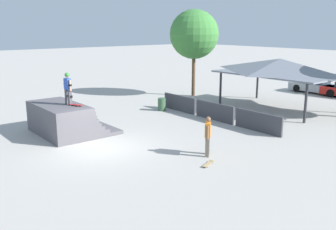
{
  "coord_description": "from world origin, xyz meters",
  "views": [
    {
      "loc": [
        14.68,
        -8.02,
        5.48
      ],
      "look_at": [
        -0.44,
        4.25,
        0.88
      ],
      "focal_mm": 40.0,
      "sensor_mm": 36.0,
      "label": 1
    }
  ],
  "objects_px": {
    "skateboard_on_deck": "(76,105)",
    "tree_far_back": "(194,34)",
    "skater_on_deck": "(68,86)",
    "bystander_walking": "(208,134)",
    "skateboard_on_ground": "(209,164)",
    "parked_car_silver": "(316,86)",
    "trash_bin": "(162,104)"
  },
  "relations": [
    {
      "from": "skateboard_on_deck",
      "to": "skateboard_on_ground",
      "type": "distance_m",
      "value": 7.63
    },
    {
      "from": "skateboard_on_deck",
      "to": "trash_bin",
      "type": "xyz_separation_m",
      "value": [
        -2.11,
        7.12,
        -1.24
      ]
    },
    {
      "from": "skateboard_on_deck",
      "to": "tree_far_back",
      "type": "bearing_deg",
      "value": 89.29
    },
    {
      "from": "tree_far_back",
      "to": "parked_car_silver",
      "type": "bearing_deg",
      "value": 58.1
    },
    {
      "from": "bystander_walking",
      "to": "trash_bin",
      "type": "bearing_deg",
      "value": 22.89
    },
    {
      "from": "skateboard_on_ground",
      "to": "tree_far_back",
      "type": "relative_size",
      "value": 0.12
    },
    {
      "from": "skateboard_on_ground",
      "to": "parked_car_silver",
      "type": "relative_size",
      "value": 0.19
    },
    {
      "from": "skateboard_on_ground",
      "to": "parked_car_silver",
      "type": "distance_m",
      "value": 20.22
    },
    {
      "from": "trash_bin",
      "to": "parked_car_silver",
      "type": "xyz_separation_m",
      "value": [
        2.83,
        14.4,
        0.18
      ]
    },
    {
      "from": "trash_bin",
      "to": "skateboard_on_deck",
      "type": "bearing_deg",
      "value": -73.51
    },
    {
      "from": "parked_car_silver",
      "to": "skateboard_on_deck",
      "type": "bearing_deg",
      "value": -91.83
    },
    {
      "from": "skateboard_on_deck",
      "to": "skateboard_on_ground",
      "type": "xyz_separation_m",
      "value": [
        7.09,
        2.34,
        -1.6
      ]
    },
    {
      "from": "skateboard_on_ground",
      "to": "trash_bin",
      "type": "relative_size",
      "value": 0.97
    },
    {
      "from": "skateboard_on_ground",
      "to": "skater_on_deck",
      "type": "bearing_deg",
      "value": 86.9
    },
    {
      "from": "skater_on_deck",
      "to": "trash_bin",
      "type": "distance_m",
      "value": 7.72
    },
    {
      "from": "trash_bin",
      "to": "bystander_walking",
      "type": "bearing_deg",
      "value": -25.68
    },
    {
      "from": "skateboard_on_deck",
      "to": "trash_bin",
      "type": "distance_m",
      "value": 7.53
    },
    {
      "from": "tree_far_back",
      "to": "parked_car_silver",
      "type": "height_order",
      "value": "tree_far_back"
    },
    {
      "from": "skateboard_on_deck",
      "to": "bystander_walking",
      "type": "bearing_deg",
      "value": 4.68
    },
    {
      "from": "bystander_walking",
      "to": "parked_car_silver",
      "type": "relative_size",
      "value": 0.4
    },
    {
      "from": "bystander_walking",
      "to": "skater_on_deck",
      "type": "bearing_deg",
      "value": 74.22
    },
    {
      "from": "bystander_walking",
      "to": "skateboard_on_ground",
      "type": "bearing_deg",
      "value": -173.37
    },
    {
      "from": "bystander_walking",
      "to": "skateboard_on_ground",
      "type": "height_order",
      "value": "bystander_walking"
    },
    {
      "from": "skater_on_deck",
      "to": "bystander_walking",
      "type": "distance_m",
      "value": 7.68
    },
    {
      "from": "skater_on_deck",
      "to": "skateboard_on_ground",
      "type": "relative_size",
      "value": 1.99
    },
    {
      "from": "tree_far_back",
      "to": "parked_car_silver",
      "type": "relative_size",
      "value": 1.57
    },
    {
      "from": "bystander_walking",
      "to": "tree_far_back",
      "type": "bearing_deg",
      "value": 8.19
    },
    {
      "from": "skateboard_on_deck",
      "to": "parked_car_silver",
      "type": "relative_size",
      "value": 0.19
    },
    {
      "from": "trash_bin",
      "to": "parked_car_silver",
      "type": "relative_size",
      "value": 0.2
    },
    {
      "from": "bystander_walking",
      "to": "trash_bin",
      "type": "relative_size",
      "value": 2.05
    },
    {
      "from": "parked_car_silver",
      "to": "tree_far_back",
      "type": "bearing_deg",
      "value": -121.81
    },
    {
      "from": "skater_on_deck",
      "to": "trash_bin",
      "type": "relative_size",
      "value": 1.93
    }
  ]
}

